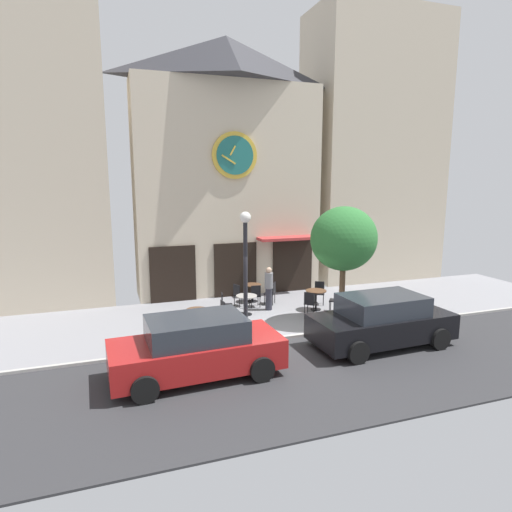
{
  "coord_description": "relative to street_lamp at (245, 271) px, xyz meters",
  "views": [
    {
      "loc": [
        -5.26,
        -11.99,
        4.96
      ],
      "look_at": [
        -0.18,
        2.73,
        2.2
      ],
      "focal_mm": 30.41,
      "sensor_mm": 36.0,
      "label": 1
    }
  ],
  "objects": [
    {
      "name": "ground_plane",
      "position": [
        1.09,
        -0.97,
        -2.03
      ],
      "size": [
        26.37,
        10.57,
        0.13
      ],
      "color": "gray"
    },
    {
      "name": "clock_building",
      "position": [
        0.92,
        5.37,
        3.55
      ],
      "size": [
        7.96,
        3.35,
        10.8
      ],
      "color": "beige",
      "rests_on": "ground_plane"
    },
    {
      "name": "neighbor_building_left",
      "position": [
        -7.27,
        6.44,
        3.67
      ],
      "size": [
        6.51,
        4.24,
        11.34
      ],
      "color": "beige",
      "rests_on": "ground_plane"
    },
    {
      "name": "neighbor_building_right",
      "position": [
        8.66,
        6.14,
        4.41
      ],
      "size": [
        6.51,
        3.63,
        12.82
      ],
      "color": "beige",
      "rests_on": "ground_plane"
    },
    {
      "name": "street_lamp",
      "position": [
        0.0,
        0.0,
        0.0
      ],
      "size": [
        0.36,
        0.36,
        3.95
      ],
      "color": "black",
      "rests_on": "ground_plane"
    },
    {
      "name": "street_tree",
      "position": [
        3.45,
        -0.26,
        0.94
      ],
      "size": [
        2.32,
        2.09,
        4.06
      ],
      "color": "brown",
      "rests_on": "ground_plane"
    },
    {
      "name": "cafe_table_leftmost",
      "position": [
        -1.54,
        0.41,
        -1.47
      ],
      "size": [
        0.73,
        0.73,
        0.75
      ],
      "color": "black",
      "rests_on": "ground_plane"
    },
    {
      "name": "cafe_table_near_curb",
      "position": [
        0.55,
        1.6,
        -1.46
      ],
      "size": [
        0.78,
        0.78,
        0.73
      ],
      "color": "black",
      "rests_on": "ground_plane"
    },
    {
      "name": "cafe_table_near_door",
      "position": [
        1.31,
        3.18,
        -1.49
      ],
      "size": [
        0.72,
        0.72,
        0.73
      ],
      "color": "black",
      "rests_on": "ground_plane"
    },
    {
      "name": "cafe_table_rightmost",
      "position": [
        3.25,
        1.32,
        -1.43
      ],
      "size": [
        0.8,
        0.8,
        0.77
      ],
      "color": "black",
      "rests_on": "ground_plane"
    },
    {
      "name": "cafe_chair_near_lamp",
      "position": [
        -0.29,
        1.57,
        -1.48
      ],
      "size": [
        0.48,
        0.48,
        0.9
      ],
      "color": "black",
      "rests_on": "ground_plane"
    },
    {
      "name": "cafe_chair_near_tree",
      "position": [
        3.87,
        0.79,
        -1.48
      ],
      "size": [
        0.56,
        0.56,
        0.9
      ],
      "color": "black",
      "rests_on": "ground_plane"
    },
    {
      "name": "cafe_chair_curbside",
      "position": [
        2.71,
        0.73,
        -1.48
      ],
      "size": [
        0.57,
        0.57,
        0.9
      ],
      "color": "black",
      "rests_on": "ground_plane"
    },
    {
      "name": "cafe_chair_facing_street",
      "position": [
        1.16,
        2.39,
        -1.48
      ],
      "size": [
        0.44,
        0.44,
        0.9
      ],
      "color": "black",
      "rests_on": "ground_plane"
    },
    {
      "name": "cafe_chair_facing_wall",
      "position": [
        0.57,
        2.71,
        -1.48
      ],
      "size": [
        0.51,
        0.51,
        0.9
      ],
      "color": "black",
      "rests_on": "ground_plane"
    },
    {
      "name": "cafe_chair_outer",
      "position": [
        1.92,
        2.59,
        -1.48
      ],
      "size": [
        0.56,
        0.56,
        0.9
      ],
      "color": "black",
      "rests_on": "ground_plane"
    },
    {
      "name": "cafe_chair_right_end",
      "position": [
        3.76,
        2.02,
        -1.48
      ],
      "size": [
        0.54,
        0.54,
        0.9
      ],
      "color": "black",
      "rests_on": "ground_plane"
    },
    {
      "name": "cafe_chair_corner",
      "position": [
        -0.71,
        0.62,
        -1.48
      ],
      "size": [
        0.43,
        0.43,
        0.9
      ],
      "color": "black",
      "rests_on": "ground_plane"
    },
    {
      "name": "pedestrian_grey",
      "position": [
        1.54,
        1.92,
        -1.14
      ],
      "size": [
        0.34,
        0.34,
        1.67
      ],
      "color": "#2D2D38",
      "rests_on": "ground_plane"
    },
    {
      "name": "parked_car_red",
      "position": [
        -2.2,
        -2.81,
        -1.25
      ],
      "size": [
        4.37,
        2.17,
        1.55
      ],
      "color": "maroon",
      "rests_on": "ground_plane"
    },
    {
      "name": "parked_car_black",
      "position": [
        3.48,
        -2.56,
        -1.25
      ],
      "size": [
        4.35,
        2.13,
        1.55
      ],
      "color": "black",
      "rests_on": "ground_plane"
    }
  ]
}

